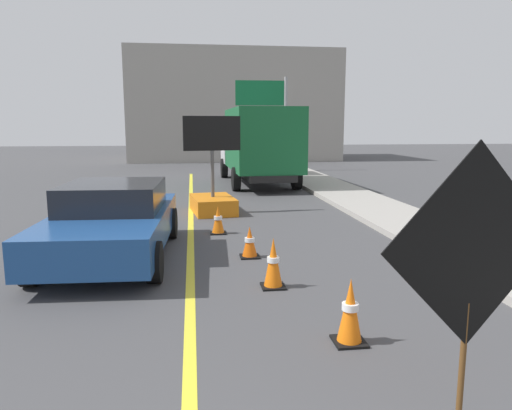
% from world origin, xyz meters
% --- Properties ---
extents(lane_center_stripe, '(0.14, 36.00, 0.01)m').
position_xyz_m(lane_center_stripe, '(0.00, 6.00, 0.00)').
color(lane_center_stripe, yellow).
rests_on(lane_center_stripe, ground).
extents(roadwork_sign, '(1.61, 0.32, 2.33)m').
position_xyz_m(roadwork_sign, '(2.21, 2.76, 1.47)').
color(roadwork_sign, '#593819').
rests_on(roadwork_sign, ground).
extents(arrow_board_trailer, '(1.60, 1.92, 2.70)m').
position_xyz_m(arrow_board_trailer, '(0.63, 12.82, 0.48)').
color(arrow_board_trailer, orange).
rests_on(arrow_board_trailer, ground).
extents(box_truck, '(2.77, 7.54, 3.10)m').
position_xyz_m(box_truck, '(2.81, 19.36, 1.72)').
color(box_truck, black).
rests_on(box_truck, ground).
extents(pickup_car, '(2.27, 4.67, 1.38)m').
position_xyz_m(pickup_car, '(-1.42, 8.38, 0.70)').
color(pickup_car, navy).
rests_on(pickup_car, ground).
extents(highway_guide_sign, '(2.79, 0.20, 5.00)m').
position_xyz_m(highway_guide_sign, '(4.33, 25.16, 3.42)').
color(highway_guide_sign, gray).
rests_on(highway_guide_sign, ground).
extents(far_building_block, '(14.48, 8.43, 7.54)m').
position_xyz_m(far_building_block, '(3.10, 35.42, 3.77)').
color(far_building_block, gray).
rests_on(far_building_block, ground).
extents(traffic_cone_near_sign, '(0.36, 0.36, 0.76)m').
position_xyz_m(traffic_cone_near_sign, '(1.79, 4.32, 0.37)').
color(traffic_cone_near_sign, black).
rests_on(traffic_cone_near_sign, ground).
extents(traffic_cone_mid_lane, '(0.36, 0.36, 0.77)m').
position_xyz_m(traffic_cone_mid_lane, '(1.25, 6.30, 0.38)').
color(traffic_cone_mid_lane, black).
rests_on(traffic_cone_mid_lane, ground).
extents(traffic_cone_far_lane, '(0.36, 0.36, 0.59)m').
position_xyz_m(traffic_cone_far_lane, '(1.10, 8.02, 0.29)').
color(traffic_cone_far_lane, black).
rests_on(traffic_cone_far_lane, ground).
extents(traffic_cone_curbside, '(0.36, 0.36, 0.64)m').
position_xyz_m(traffic_cone_curbside, '(0.63, 10.09, 0.31)').
color(traffic_cone_curbside, black).
rests_on(traffic_cone_curbside, ground).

